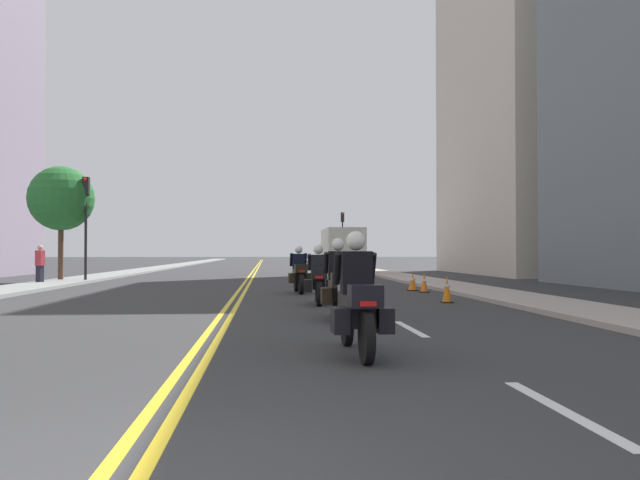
# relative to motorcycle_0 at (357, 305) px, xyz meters

# --- Properties ---
(ground_plane) EXTENTS (264.00, 264.00, 0.00)m
(ground_plane) POSITION_rel_motorcycle_0_xyz_m (-2.08, 42.91, -0.67)
(ground_plane) COLOR #313133
(sidewalk_left) EXTENTS (2.24, 144.00, 0.12)m
(sidewalk_left) POSITION_rel_motorcycle_0_xyz_m (-10.09, 42.91, -0.61)
(sidewalk_left) COLOR gray
(sidewalk_left) RESTS_ON ground
(sidewalk_right) EXTENTS (2.24, 144.00, 0.12)m
(sidewalk_right) POSITION_rel_motorcycle_0_xyz_m (5.93, 42.91, -0.61)
(sidewalk_right) COLOR #AA9B94
(sidewalk_right) RESTS_ON ground
(centreline_yellow_inner) EXTENTS (0.12, 132.00, 0.01)m
(centreline_yellow_inner) POSITION_rel_motorcycle_0_xyz_m (-2.20, 42.91, -0.67)
(centreline_yellow_inner) COLOR yellow
(centreline_yellow_inner) RESTS_ON ground
(centreline_yellow_outer) EXTENTS (0.12, 132.00, 0.01)m
(centreline_yellow_outer) POSITION_rel_motorcycle_0_xyz_m (-1.96, 42.91, -0.67)
(centreline_yellow_outer) COLOR yellow
(centreline_yellow_outer) RESTS_ON ground
(lane_dashes_white) EXTENTS (0.14, 56.40, 0.01)m
(lane_dashes_white) POSITION_rel_motorcycle_0_xyz_m (1.36, 23.91, -0.67)
(lane_dashes_white) COLOR silver
(lane_dashes_white) RESTS_ON ground
(building_right_1) EXTENTS (7.62, 15.47, 24.60)m
(building_right_1) POSITION_rel_motorcycle_0_xyz_m (15.20, 31.12, 11.63)
(building_right_1) COLOR beige
(building_right_1) RESTS_ON ground
(motorcycle_0) EXTENTS (0.77, 2.29, 1.65)m
(motorcycle_0) POSITION_rel_motorcycle_0_xyz_m (0.00, 0.00, 0.00)
(motorcycle_0) COLOR black
(motorcycle_0) RESTS_ON ground
(motorcycle_1) EXTENTS (0.76, 2.13, 1.66)m
(motorcycle_1) POSITION_rel_motorcycle_0_xyz_m (0.26, 4.61, -0.01)
(motorcycle_1) COLOR black
(motorcycle_1) RESTS_ON ground
(motorcycle_2) EXTENTS (0.78, 2.13, 1.58)m
(motorcycle_2) POSITION_rel_motorcycle_0_xyz_m (0.16, 8.46, -0.03)
(motorcycle_2) COLOR black
(motorcycle_2) RESTS_ON ground
(motorcycle_3) EXTENTS (0.78, 2.25, 1.59)m
(motorcycle_3) POSITION_rel_motorcycle_0_xyz_m (-0.12, 13.17, -0.03)
(motorcycle_3) COLOR black
(motorcycle_3) RESTS_ON ground
(traffic_cone_0) EXTENTS (0.38, 0.38, 0.63)m
(traffic_cone_0) POSITION_rel_motorcycle_0_xyz_m (3.98, 14.18, -0.36)
(traffic_cone_0) COLOR black
(traffic_cone_0) RESTS_ON ground
(traffic_cone_1) EXTENTS (0.32, 0.32, 0.65)m
(traffic_cone_1) POSITION_rel_motorcycle_0_xyz_m (4.15, 13.19, -0.35)
(traffic_cone_1) COLOR black
(traffic_cone_1) RESTS_ON ground
(traffic_cone_2) EXTENTS (0.31, 0.31, 0.73)m
(traffic_cone_2) POSITION_rel_motorcycle_0_xyz_m (3.67, 8.69, -0.31)
(traffic_cone_2) COLOR black
(traffic_cone_2) RESTS_ON ground
(traffic_light_near) EXTENTS (0.28, 0.38, 4.77)m
(traffic_light_near) POSITION_rel_motorcycle_0_xyz_m (-9.37, 21.47, 2.63)
(traffic_light_near) COLOR black
(traffic_light_near) RESTS_ON ground
(traffic_light_far) EXTENTS (0.28, 0.38, 4.75)m
(traffic_light_far) POSITION_rel_motorcycle_0_xyz_m (5.20, 46.15, 2.62)
(traffic_light_far) COLOR black
(traffic_light_far) RESTS_ON ground
(pedestrian_0) EXTENTS (0.42, 0.38, 1.67)m
(pedestrian_0) POSITION_rel_motorcycle_0_xyz_m (-10.69, 19.49, 0.19)
(pedestrian_0) COLOR #232332
(pedestrian_0) RESTS_ON ground
(street_tree_0) EXTENTS (2.96, 2.96, 5.32)m
(street_tree_0) POSITION_rel_motorcycle_0_xyz_m (-10.64, 22.04, 3.16)
(street_tree_0) COLOR #4E3423
(street_tree_0) RESTS_ON ground
(parked_truck) EXTENTS (2.20, 6.50, 2.80)m
(parked_truck) POSITION_rel_motorcycle_0_xyz_m (3.40, 31.36, 0.60)
(parked_truck) COLOR #CDB1C5
(parked_truck) RESTS_ON ground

